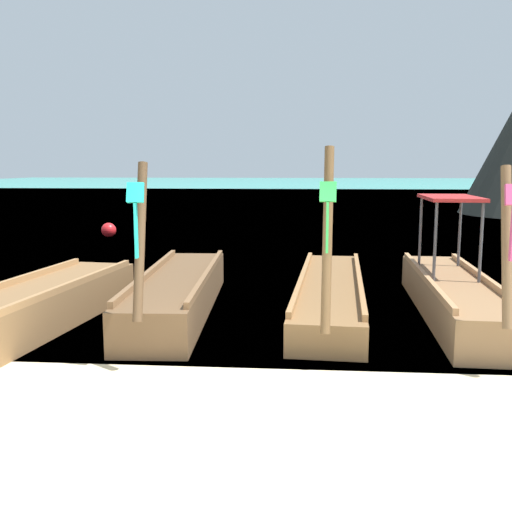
# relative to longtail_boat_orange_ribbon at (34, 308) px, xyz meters

# --- Properties ---
(ground) EXTENTS (120.00, 120.00, 0.00)m
(ground) POSITION_rel_longtail_boat_orange_ribbon_xyz_m (3.40, -2.97, -0.34)
(ground) COLOR beige
(sea_water) EXTENTS (120.00, 120.00, 0.00)m
(sea_water) POSITION_rel_longtail_boat_orange_ribbon_xyz_m (3.40, 58.50, -0.33)
(sea_water) COLOR #2DB29E
(sea_water) RESTS_ON ground
(longtail_boat_orange_ribbon) EXTENTS (1.69, 5.56, 2.56)m
(longtail_boat_orange_ribbon) POSITION_rel_longtail_boat_orange_ribbon_xyz_m (0.00, 0.00, 0.00)
(longtail_boat_orange_ribbon) COLOR brown
(longtail_boat_orange_ribbon) RESTS_ON ground
(longtail_boat_turquoise_ribbon) EXTENTS (1.34, 5.73, 2.56)m
(longtail_boat_turquoise_ribbon) POSITION_rel_longtail_boat_orange_ribbon_xyz_m (1.99, 1.27, -0.00)
(longtail_boat_turquoise_ribbon) COLOR brown
(longtail_boat_turquoise_ribbon) RESTS_ON ground
(longtail_boat_green_ribbon) EXTENTS (1.47, 6.47, 2.76)m
(longtail_boat_green_ribbon) POSITION_rel_longtail_boat_orange_ribbon_xyz_m (4.63, 1.83, -0.08)
(longtail_boat_green_ribbon) COLOR brown
(longtail_boat_green_ribbon) RESTS_ON ground
(longtail_boat_pink_ribbon) EXTENTS (1.27, 5.73, 2.52)m
(longtail_boat_pink_ribbon) POSITION_rel_longtail_boat_orange_ribbon_xyz_m (6.67, 1.37, 0.04)
(longtail_boat_pink_ribbon) COLOR olive
(longtail_boat_pink_ribbon) RESTS_ON ground
(mooring_buoy_near) EXTENTS (0.52, 0.52, 0.52)m
(mooring_buoy_near) POSITION_rel_longtail_boat_orange_ribbon_xyz_m (-2.74, 11.60, -0.07)
(mooring_buoy_near) COLOR red
(mooring_buoy_near) RESTS_ON sea_water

